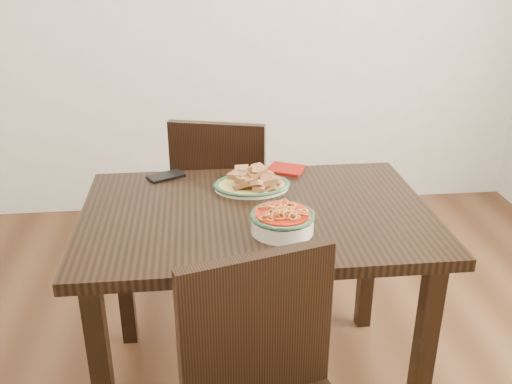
{
  "coord_description": "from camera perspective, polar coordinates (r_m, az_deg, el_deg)",
  "views": [
    {
      "loc": [
        -0.3,
        -1.66,
        1.6
      ],
      "look_at": [
        -0.11,
        0.1,
        0.81
      ],
      "focal_mm": 40.0,
      "sensor_mm": 36.0,
      "label": 1
    }
  ],
  "objects": [
    {
      "name": "napkin",
      "position": [
        2.29,
        2.99,
        2.3
      ],
      "size": [
        0.17,
        0.16,
        0.01
      ],
      "primitive_type": "cube",
      "rotation": [
        0.0,
        0.0,
        -0.45
      ],
      "color": "maroon",
      "rests_on": "dining_table"
    },
    {
      "name": "noodle_bowl",
      "position": [
        1.8,
        2.65,
        -2.7
      ],
      "size": [
        0.21,
        0.21,
        0.08
      ],
      "color": "beige",
      "rests_on": "dining_table"
    },
    {
      "name": "smartphone",
      "position": [
        2.25,
        -9.0,
        1.58
      ],
      "size": [
        0.16,
        0.13,
        0.01
      ],
      "primitive_type": "cube",
      "rotation": [
        0.0,
        0.0,
        0.47
      ],
      "color": "black",
      "rests_on": "dining_table"
    },
    {
      "name": "chair_far",
      "position": [
        2.66,
        -3.27,
        -0.48
      ],
      "size": [
        0.52,
        0.52,
        0.89
      ],
      "rotation": [
        0.0,
        0.0,
        2.87
      ],
      "color": "black",
      "rests_on": "ground"
    },
    {
      "name": "fish_plate",
      "position": [
        2.1,
        -0.44,
        1.47
      ],
      "size": [
        0.28,
        0.22,
        0.11
      ],
      "color": "beige",
      "rests_on": "dining_table"
    },
    {
      "name": "dining_table",
      "position": [
        2.0,
        0.06,
        -4.42
      ],
      "size": [
        1.19,
        0.8,
        0.75
      ],
      "color": "black",
      "rests_on": "ground"
    }
  ]
}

